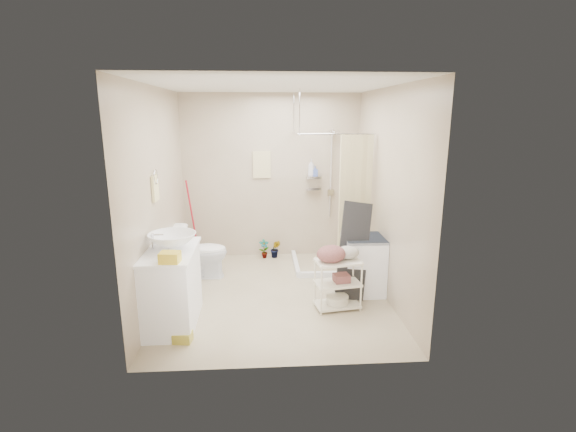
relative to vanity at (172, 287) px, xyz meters
name	(u,v)px	position (x,y,z in m)	size (l,w,h in m)	color
floor	(275,294)	(1.16, 0.68, -0.43)	(3.20, 3.20, 0.00)	#B9AB8B
ceiling	(274,85)	(1.16, 0.68, 2.17)	(2.80, 3.20, 0.04)	silver
wall_back	(271,177)	(1.16, 2.28, 0.87)	(2.80, 0.04, 2.60)	#B9A88F
wall_front	(281,232)	(1.16, -0.92, 0.87)	(2.80, 0.04, 2.60)	#B9A88F
wall_left	(158,198)	(-0.24, 0.68, 0.87)	(0.04, 3.20, 2.60)	#B9A88F
wall_right	(387,195)	(2.56, 0.68, 0.87)	(0.04, 3.20, 2.60)	#B9A88F
vanity	(172,287)	(0.00, 0.00, 0.00)	(0.55, 0.98, 0.86)	white
sink	(172,241)	(0.03, 0.04, 0.52)	(0.51, 0.51, 0.18)	white
counter_basket	(170,257)	(0.09, -0.39, 0.48)	(0.19, 0.15, 0.11)	yellow
floor_basket	(183,335)	(0.17, -0.41, -0.36)	(0.27, 0.21, 0.14)	gold
toilet	(201,251)	(0.12, 1.38, -0.05)	(0.42, 0.74, 0.75)	white
mop	(190,220)	(-0.14, 2.15, 0.22)	(0.12, 0.12, 1.29)	red
potted_plant_a	(264,249)	(1.03, 2.11, -0.27)	(0.16, 0.11, 0.31)	#985337
potted_plant_b	(275,249)	(1.21, 2.12, -0.28)	(0.16, 0.13, 0.29)	brown
hanging_towel	(262,165)	(1.01, 2.26, 1.07)	(0.28, 0.03, 0.42)	beige
towel_ring	(155,186)	(-0.22, 0.48, 1.04)	(0.04, 0.22, 0.34)	#F3E598
tp_holder	(166,242)	(-0.20, 0.73, 0.29)	(0.08, 0.12, 0.14)	white
shower	(329,198)	(2.01, 1.73, 0.62)	(1.10, 1.10, 2.10)	silver
shampoo_bottle_a	(311,168)	(1.79, 2.20, 1.02)	(0.10, 0.10, 0.27)	silver
shampoo_bottle_b	(315,171)	(1.85, 2.19, 0.97)	(0.07, 0.07, 0.16)	#4A61B1
washing_machine	(363,265)	(2.30, 0.71, -0.06)	(0.51, 0.53, 0.75)	white
laundry_rack	(338,280)	(1.89, 0.26, -0.07)	(0.52, 0.31, 0.72)	#ECE5CD
ironing_board	(354,250)	(2.13, 0.54, 0.20)	(0.36, 0.11, 1.26)	black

